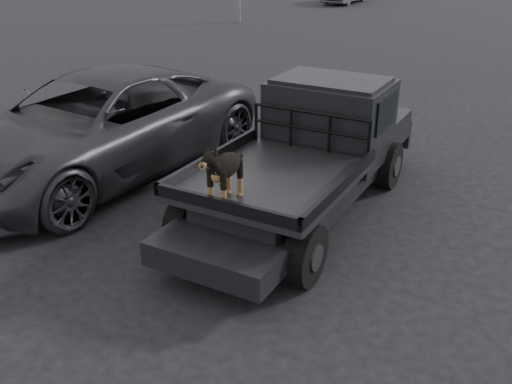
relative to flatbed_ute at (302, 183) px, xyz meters
The scene contains 6 objects.
ground 1.85m from the flatbed_ute, 68.35° to the right, with size 120.00×120.00×0.00m, color black.
flatbed_ute is the anchor object (origin of this frame).
ute_cab 1.31m from the flatbed_ute, 90.00° to the left, with size 1.72×1.30×0.88m, color black, non-canonical shape.
headache_rack 0.76m from the flatbed_ute, 90.00° to the left, with size 1.80×0.08×0.55m, color black, non-canonical shape.
dog 2.03m from the flatbed_ute, 94.67° to the right, with size 0.32×0.60×0.74m, color black, non-canonical shape.
parked_suv 3.69m from the flatbed_ute, behind, with size 2.79×6.04×1.68m, color #323136.
Camera 1 is at (2.43, -5.29, 3.79)m, focal length 40.00 mm.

